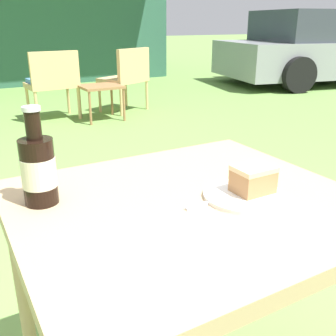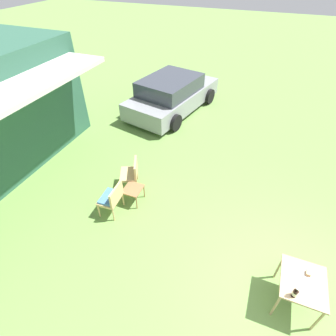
% 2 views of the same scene
% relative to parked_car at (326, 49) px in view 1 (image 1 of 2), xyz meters
% --- Properties ---
extents(parked_car, '(4.46, 2.74, 1.34)m').
position_rel_parked_car_xyz_m(parked_car, '(0.00, 0.00, 0.00)').
color(parked_car, gray).
rests_on(parked_car, ground_plane).
extents(wicker_chair_cushioned, '(0.60, 0.47, 0.83)m').
position_rel_parked_car_xyz_m(wicker_chair_cushioned, '(-5.50, -0.58, -0.16)').
color(wicker_chair_cushioned, tan).
rests_on(wicker_chair_cushioned, ground_plane).
extents(wicker_chair_plain, '(0.70, 0.64, 0.83)m').
position_rel_parked_car_xyz_m(wicker_chair_plain, '(-4.52, -0.59, -0.16)').
color(wicker_chair_plain, tan).
rests_on(wicker_chair_plain, ground_plane).
extents(garden_side_table, '(0.48, 0.44, 0.42)m').
position_rel_parked_car_xyz_m(garden_side_table, '(-5.00, -0.87, -0.28)').
color(garden_side_table, '#996B42').
rests_on(garden_side_table, ground_plane).
extents(patio_table, '(0.82, 0.73, 0.74)m').
position_rel_parked_car_xyz_m(patio_table, '(-6.19, -4.70, 0.01)').
color(patio_table, tan).
rests_on(patio_table, ground_plane).
extents(cake_on_plate, '(0.20, 0.20, 0.08)m').
position_rel_parked_car_xyz_m(cake_on_plate, '(-6.05, -4.76, 0.12)').
color(cake_on_plate, white).
rests_on(cake_on_plate, patio_table).
extents(cola_bottle_near, '(0.08, 0.08, 0.23)m').
position_rel_parked_car_xyz_m(cola_bottle_near, '(-6.50, -4.54, 0.18)').
color(cola_bottle_near, black).
rests_on(cola_bottle_near, patio_table).
extents(fork, '(0.19, 0.02, 0.01)m').
position_rel_parked_car_xyz_m(fork, '(-6.13, -4.74, 0.09)').
color(fork, silver).
rests_on(fork, patio_table).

